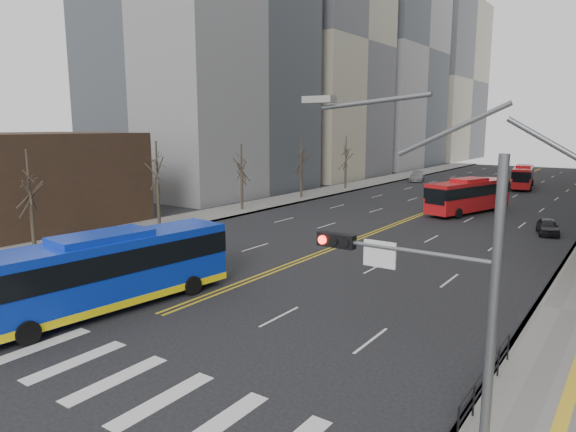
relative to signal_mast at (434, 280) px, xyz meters
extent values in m
plane|color=black|center=(-13.77, -2.00, -4.86)|extent=(220.00, 220.00, 0.00)
cube|color=slate|center=(-30.27, 43.00, -4.78)|extent=(5.00, 130.00, 0.15)
cube|color=silver|center=(-17.31, -2.00, -4.85)|extent=(0.70, 4.00, 0.01)
cube|color=silver|center=(-14.95, -2.00, -4.85)|extent=(0.70, 4.00, 0.01)
cube|color=silver|center=(-12.58, -2.00, -4.85)|extent=(0.70, 4.00, 0.01)
cube|color=silver|center=(-10.22, -2.00, -4.85)|extent=(0.70, 4.00, 0.01)
cube|color=silver|center=(-7.86, -2.00, -4.85)|extent=(0.70, 4.00, 0.01)
cube|color=silver|center=(-5.49, -2.00, -4.85)|extent=(0.70, 4.00, 0.01)
cube|color=gold|center=(-13.97, 53.00, -4.85)|extent=(0.15, 100.00, 0.01)
cube|color=gold|center=(-13.57, 53.00, -4.85)|extent=(0.15, 100.00, 0.01)
cube|color=#9F9880|center=(-44.77, 64.00, 17.14)|extent=(22.00, 22.00, 44.00)
cube|color=gray|center=(-43.77, 91.00, 19.14)|extent=(20.00, 26.00, 48.00)
cube|color=#9F9880|center=(-42.77, 123.00, 15.14)|extent=(18.00, 30.00, 40.00)
cube|color=#312218|center=(-39.77, 10.00, -0.86)|extent=(14.00, 18.00, 8.00)
cylinder|color=slate|center=(1.43, 0.00, -0.86)|extent=(0.24, 0.24, 8.00)
cylinder|color=slate|center=(-0.82, 0.00, 0.64)|extent=(4.50, 0.12, 0.12)
cube|color=black|center=(-2.77, 0.00, 0.64)|extent=(1.10, 0.28, 0.38)
cylinder|color=#FF190C|center=(-3.12, -0.16, 0.64)|extent=(0.24, 0.08, 0.24)
cylinder|color=black|center=(-2.77, -0.16, 0.64)|extent=(0.24, 0.08, 0.24)
cylinder|color=black|center=(-2.42, -0.16, 0.64)|extent=(0.24, 0.08, 0.24)
cube|color=silver|center=(-1.47, 0.00, 0.44)|extent=(0.90, 0.06, 0.70)
cube|color=#999993|center=(-3.37, 0.00, 4.44)|extent=(0.90, 0.35, 0.18)
cube|color=black|center=(0.53, 4.00, -3.71)|extent=(0.04, 6.00, 0.04)
cylinder|color=black|center=(0.53, 1.00, -4.21)|extent=(0.06, 0.06, 1.00)
cylinder|color=black|center=(0.53, 2.50, -4.21)|extent=(0.06, 0.06, 1.00)
cylinder|color=black|center=(0.53, 4.00, -4.21)|extent=(0.06, 0.06, 1.00)
cylinder|color=black|center=(0.53, 5.50, -4.21)|extent=(0.06, 0.06, 1.00)
cylinder|color=black|center=(0.53, 7.00, -4.21)|extent=(0.06, 0.06, 1.00)
cylinder|color=#2C241B|center=(-29.77, 6.00, -2.98)|extent=(0.28, 0.28, 3.75)
cylinder|color=#2C241B|center=(-29.77, 17.00, -2.91)|extent=(0.28, 0.28, 3.90)
cylinder|color=#2C241B|center=(-29.77, 28.00, -3.06)|extent=(0.28, 0.28, 3.60)
cylinder|color=#2C241B|center=(-29.77, 39.00, -2.86)|extent=(0.28, 0.28, 4.00)
cylinder|color=#2C241B|center=(-29.77, 50.00, -2.96)|extent=(0.28, 0.28, 3.80)
cube|color=#0C2EB9|center=(-16.33, 2.00, -2.98)|extent=(4.05, 13.01, 3.06)
cube|color=black|center=(-16.33, 2.00, -2.39)|extent=(4.12, 13.04, 1.09)
cube|color=#0C2EB9|center=(-16.33, 2.00, -1.34)|extent=(2.61, 4.69, 0.40)
cube|color=yellow|center=(-16.33, 2.00, -4.31)|extent=(4.12, 13.04, 0.35)
cylinder|color=black|center=(-18.10, -1.92, -4.36)|extent=(0.41, 1.03, 1.00)
cylinder|color=black|center=(-15.45, -2.21, -4.36)|extent=(0.41, 1.03, 1.00)
cylinder|color=black|center=(-17.20, 6.22, -4.36)|extent=(0.41, 1.03, 1.00)
cylinder|color=black|center=(-14.55, 5.93, -4.36)|extent=(0.41, 1.03, 1.00)
cube|color=red|center=(-10.25, 39.70, -3.08)|extent=(5.54, 11.28, 2.86)
cube|color=black|center=(-10.25, 39.70, -2.52)|extent=(5.60, 11.32, 1.03)
cube|color=red|center=(-10.25, 39.70, -1.55)|extent=(3.02, 4.27, 0.40)
cylinder|color=black|center=(-12.45, 36.68, -4.36)|extent=(0.57, 1.04, 1.00)
cylinder|color=black|center=(-10.05, 35.96, -4.36)|extent=(0.57, 1.04, 1.00)
cylinder|color=black|center=(-10.45, 43.44, -4.36)|extent=(0.57, 1.04, 1.00)
cylinder|color=black|center=(-8.05, 42.73, -4.36)|extent=(0.57, 1.04, 1.00)
cube|color=red|center=(-10.01, 65.14, -3.20)|extent=(3.70, 10.42, 2.62)
cube|color=black|center=(-10.01, 65.14, -2.67)|extent=(3.76, 10.45, 0.95)
cube|color=red|center=(-10.01, 65.14, -1.79)|extent=(2.33, 3.79, 0.40)
cylinder|color=black|center=(-10.71, 61.75, -4.36)|extent=(0.44, 1.03, 1.00)
cylinder|color=black|center=(-8.41, 62.07, -4.36)|extent=(0.44, 1.03, 1.00)
cylinder|color=black|center=(-11.61, 68.21, -4.36)|extent=(0.44, 1.03, 1.00)
cylinder|color=black|center=(-9.31, 68.53, -4.36)|extent=(0.44, 1.03, 1.00)
imported|color=silver|center=(-26.27, 7.77, -4.13)|extent=(2.66, 4.66, 1.45)
imported|color=black|center=(-2.03, 33.02, -4.22)|extent=(2.39, 3.98, 1.27)
imported|color=#95959A|center=(-25.57, 65.74, -4.12)|extent=(3.34, 5.46, 1.48)
camera|label=1|loc=(4.03, -12.02, 3.74)|focal=32.00mm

